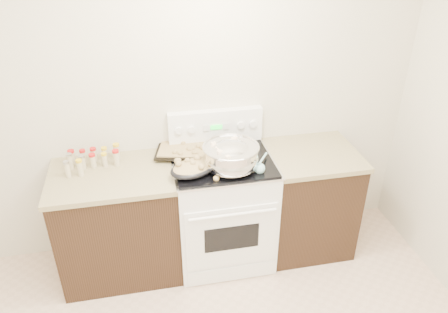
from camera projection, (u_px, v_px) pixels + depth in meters
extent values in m
cube|color=beige|center=(169.00, 96.00, 3.37)|extent=(4.00, 0.05, 2.70)
cube|color=black|center=(120.00, 225.00, 3.45)|extent=(0.90, 0.64, 0.88)
cube|color=brown|center=(112.00, 176.00, 3.21)|extent=(0.93, 0.67, 0.04)
cube|color=black|center=(306.00, 201.00, 3.72)|extent=(0.70, 0.64, 0.88)
cube|color=brown|center=(312.00, 154.00, 3.49)|extent=(0.73, 0.67, 0.04)
cube|color=white|center=(223.00, 211.00, 3.57)|extent=(0.76, 0.66, 0.92)
cube|color=white|center=(232.00, 238.00, 3.29)|extent=(0.70, 0.01, 0.55)
cube|color=black|center=(232.00, 238.00, 3.28)|extent=(0.42, 0.01, 0.22)
cylinder|color=white|center=(233.00, 215.00, 3.13)|extent=(0.65, 0.02, 0.02)
cube|color=white|center=(231.00, 274.00, 3.48)|extent=(0.70, 0.01, 0.14)
cube|color=silver|center=(223.00, 162.00, 3.34)|extent=(0.78, 0.68, 0.01)
cube|color=black|center=(223.00, 160.00, 3.33)|extent=(0.74, 0.64, 0.01)
cube|color=white|center=(215.00, 126.00, 3.51)|extent=(0.76, 0.07, 0.28)
cylinder|color=white|center=(179.00, 131.00, 3.41)|extent=(0.06, 0.02, 0.06)
cylinder|color=white|center=(191.00, 130.00, 3.43)|extent=(0.06, 0.02, 0.06)
cylinder|color=white|center=(241.00, 125.00, 3.50)|extent=(0.06, 0.02, 0.06)
cylinder|color=white|center=(253.00, 124.00, 3.51)|extent=(0.06, 0.02, 0.06)
cube|color=#19E533|center=(216.00, 127.00, 3.46)|extent=(0.09, 0.00, 0.04)
cube|color=silver|center=(206.00, 128.00, 3.45)|extent=(0.05, 0.00, 0.05)
cube|color=silver|center=(226.00, 126.00, 3.48)|extent=(0.05, 0.00, 0.05)
ellipsoid|color=silver|center=(231.00, 159.00, 3.18)|extent=(0.52, 0.52, 0.24)
cylinder|color=silver|center=(231.00, 167.00, 3.22)|extent=(0.22, 0.22, 0.01)
torus|color=silver|center=(231.00, 147.00, 3.13)|extent=(0.41, 0.41, 0.02)
cylinder|color=silver|center=(231.00, 155.00, 3.17)|extent=(0.39, 0.39, 0.14)
cylinder|color=brown|center=(231.00, 148.00, 3.14)|extent=(0.37, 0.37, 0.00)
cube|color=beige|center=(231.00, 141.00, 3.22)|extent=(0.03, 0.03, 0.03)
cube|color=beige|center=(220.00, 150.00, 3.10)|extent=(0.04, 0.04, 0.03)
cube|color=beige|center=(233.00, 140.00, 3.24)|extent=(0.03, 0.03, 0.03)
cube|color=beige|center=(213.00, 144.00, 3.18)|extent=(0.04, 0.04, 0.03)
cube|color=beige|center=(220.00, 153.00, 3.07)|extent=(0.04, 0.04, 0.03)
cube|color=beige|center=(217.00, 149.00, 3.12)|extent=(0.04, 0.04, 0.03)
cube|color=beige|center=(213.00, 146.00, 3.15)|extent=(0.03, 0.03, 0.02)
cube|color=beige|center=(235.00, 138.00, 3.26)|extent=(0.04, 0.04, 0.03)
cube|color=beige|center=(227.00, 144.00, 3.18)|extent=(0.04, 0.04, 0.02)
cube|color=beige|center=(228.00, 158.00, 3.01)|extent=(0.04, 0.04, 0.03)
ellipsoid|color=black|center=(193.00, 168.00, 3.14)|extent=(0.42, 0.36, 0.08)
ellipsoid|color=tan|center=(193.00, 167.00, 3.14)|extent=(0.38, 0.33, 0.06)
sphere|color=tan|center=(179.00, 164.00, 3.10)|extent=(0.04, 0.04, 0.04)
sphere|color=tan|center=(177.00, 161.00, 3.14)|extent=(0.05, 0.05, 0.05)
sphere|color=tan|center=(187.00, 161.00, 3.15)|extent=(0.04, 0.04, 0.04)
sphere|color=tan|center=(179.00, 160.00, 3.14)|extent=(0.04, 0.04, 0.04)
sphere|color=tan|center=(201.00, 167.00, 3.07)|extent=(0.05, 0.05, 0.05)
sphere|color=tan|center=(193.00, 163.00, 3.12)|extent=(0.04, 0.04, 0.04)
sphere|color=tan|center=(197.00, 158.00, 3.18)|extent=(0.05, 0.05, 0.05)
sphere|color=tan|center=(201.00, 167.00, 3.07)|extent=(0.04, 0.04, 0.04)
cube|color=black|center=(183.00, 151.00, 3.42)|extent=(0.48, 0.39, 0.02)
cube|color=tan|center=(183.00, 150.00, 3.42)|extent=(0.43, 0.34, 0.02)
sphere|color=tan|center=(190.00, 150.00, 3.39)|extent=(0.04, 0.04, 0.04)
sphere|color=tan|center=(189.00, 149.00, 3.40)|extent=(0.04, 0.04, 0.04)
sphere|color=tan|center=(175.00, 152.00, 3.35)|extent=(0.04, 0.04, 0.04)
sphere|color=tan|center=(198.00, 146.00, 3.44)|extent=(0.04, 0.04, 0.04)
sphere|color=tan|center=(196.00, 153.00, 3.35)|extent=(0.03, 0.03, 0.03)
sphere|color=tan|center=(180.00, 154.00, 3.34)|extent=(0.04, 0.04, 0.04)
sphere|color=tan|center=(194.00, 152.00, 3.35)|extent=(0.04, 0.04, 0.04)
sphere|color=tan|center=(183.00, 143.00, 3.49)|extent=(0.04, 0.04, 0.04)
sphere|color=tan|center=(193.00, 149.00, 3.41)|extent=(0.03, 0.03, 0.03)
sphere|color=tan|center=(203.00, 148.00, 3.41)|extent=(0.05, 0.05, 0.05)
cylinder|color=tan|center=(222.00, 171.00, 3.17)|extent=(0.15, 0.21, 0.01)
sphere|color=tan|center=(216.00, 178.00, 3.08)|extent=(0.04, 0.04, 0.04)
sphere|color=#94D6DC|center=(260.00, 168.00, 3.16)|extent=(0.08, 0.08, 0.08)
cylinder|color=#94D6DC|center=(263.00, 158.00, 3.24)|extent=(0.14, 0.24, 0.07)
cylinder|color=#BFB28C|center=(72.00, 158.00, 3.29)|extent=(0.05, 0.05, 0.10)
cylinder|color=#B21414|center=(71.00, 151.00, 3.26)|extent=(0.05, 0.05, 0.02)
cylinder|color=#BFB28C|center=(83.00, 157.00, 3.31)|extent=(0.04, 0.04, 0.10)
cylinder|color=#B21414|center=(82.00, 151.00, 3.28)|extent=(0.04, 0.04, 0.02)
cylinder|color=#BFB28C|center=(94.00, 156.00, 3.33)|extent=(0.04, 0.04, 0.10)
cylinder|color=#B21414|center=(93.00, 149.00, 3.30)|extent=(0.05, 0.05, 0.02)
cylinder|color=#BFB28C|center=(105.00, 155.00, 3.35)|extent=(0.04, 0.04, 0.09)
cylinder|color=gold|center=(104.00, 148.00, 3.32)|extent=(0.04, 0.04, 0.02)
cylinder|color=#BFB28C|center=(117.00, 152.00, 3.36)|extent=(0.05, 0.05, 0.11)
cylinder|color=gold|center=(116.00, 145.00, 3.33)|extent=(0.05, 0.05, 0.02)
cylinder|color=#BFB28C|center=(70.00, 163.00, 3.22)|extent=(0.04, 0.04, 0.11)
cylinder|color=#B2B2B7|center=(69.00, 155.00, 3.19)|extent=(0.04, 0.04, 0.02)
cylinder|color=#BFB28C|center=(82.00, 163.00, 3.24)|extent=(0.05, 0.05, 0.09)
cylinder|color=#B2B2B7|center=(81.00, 157.00, 3.21)|extent=(0.05, 0.05, 0.02)
cylinder|color=#BFB28C|center=(93.00, 162.00, 3.26)|extent=(0.05, 0.05, 0.09)
cylinder|color=#B21414|center=(92.00, 155.00, 3.23)|extent=(0.05, 0.05, 0.02)
cylinder|color=#BFB28C|center=(105.00, 161.00, 3.27)|extent=(0.04, 0.04, 0.09)
cylinder|color=gold|center=(104.00, 154.00, 3.24)|extent=(0.04, 0.04, 0.02)
cylinder|color=#BFB28C|center=(116.00, 159.00, 3.28)|extent=(0.05, 0.05, 0.11)
cylinder|color=#B21414|center=(115.00, 151.00, 3.25)|extent=(0.05, 0.05, 0.02)
cylinder|color=#BFB28C|center=(68.00, 170.00, 3.14)|extent=(0.04, 0.04, 0.11)
cylinder|color=#B2B2B7|center=(66.00, 162.00, 3.11)|extent=(0.04, 0.04, 0.02)
cylinder|color=#BFB28C|center=(80.00, 169.00, 3.15)|extent=(0.04, 0.04, 0.11)
cylinder|color=gold|center=(79.00, 161.00, 3.12)|extent=(0.04, 0.04, 0.02)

